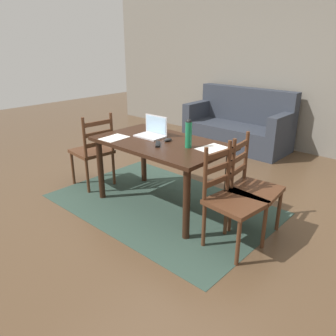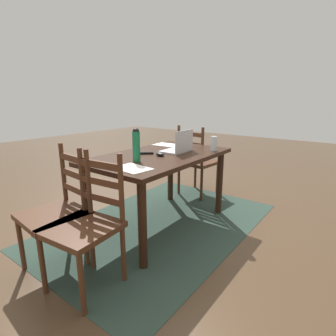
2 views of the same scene
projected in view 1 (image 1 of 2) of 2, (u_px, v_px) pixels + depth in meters
The scene contains 15 objects.
ground_plane at pixel (161, 204), 3.85m from camera, with size 14.00×14.00×0.00m, color brown.
area_rug at pixel (161, 204), 3.85m from camera, with size 2.47×1.64×0.01m, color #2D4238.
wall_back at pixel (288, 67), 5.46m from camera, with size 8.00×0.12×2.70m, color slate.
dining_table at pixel (161, 150), 3.61m from camera, with size 1.46×0.85×0.76m.
chair_right_near at pixel (232, 200), 2.93m from camera, with size 0.48×0.48×0.95m.
chair_left_near at pixel (93, 151), 4.20m from camera, with size 0.48×0.48×0.95m.
chair_right_far at pixel (251, 188), 3.16m from camera, with size 0.48×0.48×0.95m.
couch at pixel (239, 126), 5.84m from camera, with size 1.80×0.80×1.00m.
laptop at pixel (153, 131), 3.75m from camera, with size 0.33×0.23×0.23m.
water_bottle at pixel (189, 133), 3.31m from camera, with size 0.07×0.07×0.29m.
drinking_glass at pixel (152, 122), 4.08m from camera, with size 0.06×0.06×0.15m, color silver.
computer_mouse at pixel (168, 140), 3.57m from camera, with size 0.06×0.10×0.03m, color black.
tv_remote at pixel (158, 144), 3.44m from camera, with size 0.04×0.17×0.02m, color black.
paper_stack_left at pixel (212, 148), 3.34m from camera, with size 0.21×0.30×0.00m, color white.
paper_stack_right at pixel (114, 138), 3.69m from camera, with size 0.21×0.30×0.00m, color white.
Camera 1 is at (2.37, -2.49, 1.78)m, focal length 35.55 mm.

